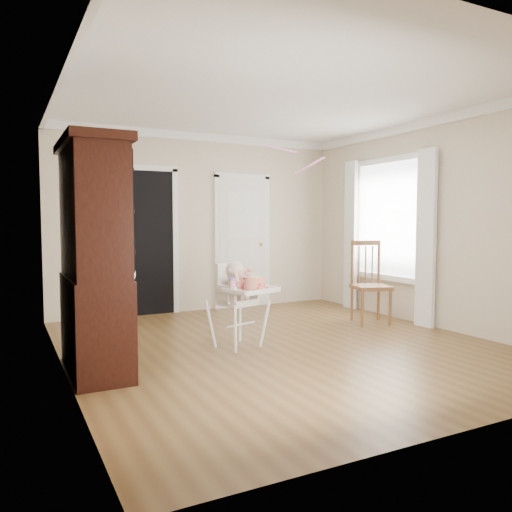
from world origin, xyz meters
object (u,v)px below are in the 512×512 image
china_cabinet (95,257)px  sippy_cup (232,284)px  dining_chair (370,285)px  cake (255,283)px  high_chair (238,294)px

china_cabinet → sippy_cup: bearing=3.1°
china_cabinet → dining_chair: 3.77m
cake → china_cabinet: bearing=-179.7°
china_cabinet → dining_chair: (3.68, 0.61, -0.53)m
cake → sippy_cup: size_ratio=1.77×
dining_chair → high_chair: bearing=-151.8°
china_cabinet → high_chair: bearing=8.2°
dining_chair → china_cabinet: bearing=-152.7°
cake → dining_chair: (2.06, 0.61, -0.20)m
dining_chair → cake: bearing=-145.7°
high_chair → dining_chair: bearing=-7.1°
sippy_cup → china_cabinet: bearing=-176.9°
high_chair → cake: high_chair is taller
cake → china_cabinet: (-1.63, -0.01, 0.33)m
cake → china_cabinet: china_cabinet is taller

